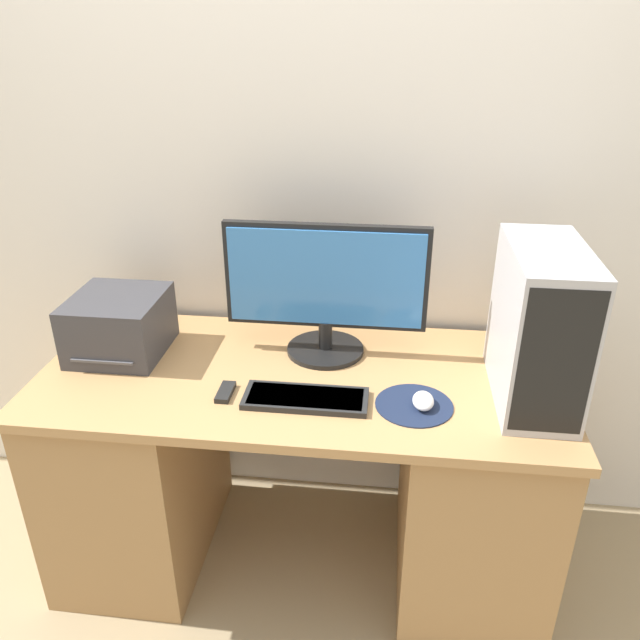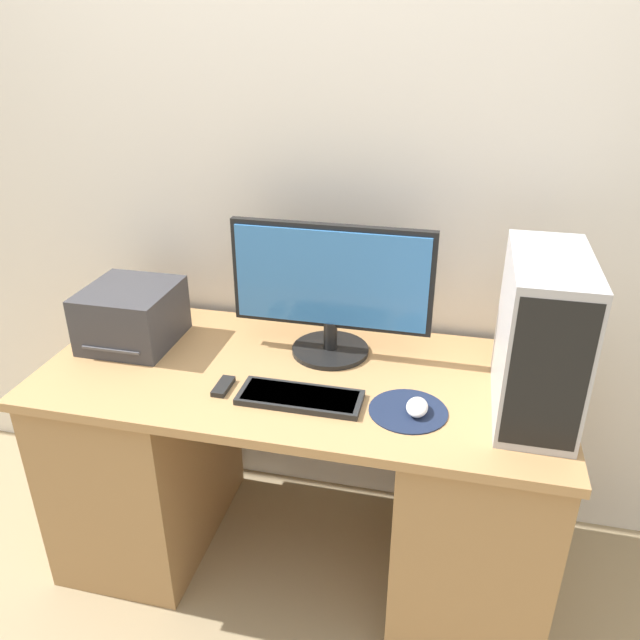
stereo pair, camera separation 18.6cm
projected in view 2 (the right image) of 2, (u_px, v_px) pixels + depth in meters
The scene contains 10 objects.
ground_plane at pixel (273, 640), 1.98m from camera, with size 12.00×12.00×0.00m, color #9E8966.
wall_back at pixel (329, 160), 2.08m from camera, with size 6.40×0.05×2.70m.
desk at pixel (301, 466), 2.12m from camera, with size 1.63×0.74×0.77m.
monitor at pixel (331, 286), 1.98m from camera, with size 0.65×0.25×0.44m.
keyboard at pixel (300, 397), 1.81m from camera, with size 0.36×0.14×0.02m.
mousepad at pixel (408, 411), 1.76m from camera, with size 0.22×0.22×0.00m.
mouse at pixel (417, 407), 1.75m from camera, with size 0.06×0.09×0.03m.
computer_tower at pixel (541, 337), 1.68m from camera, with size 0.21×0.44×0.45m.
printer at pixel (132, 315), 2.11m from camera, with size 0.29×0.31×0.20m.
remote_control at pixel (223, 386), 1.87m from camera, with size 0.04×0.10×0.02m.
Camera 2 is at (0.45, -1.26, 1.78)m, focal length 35.00 mm.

